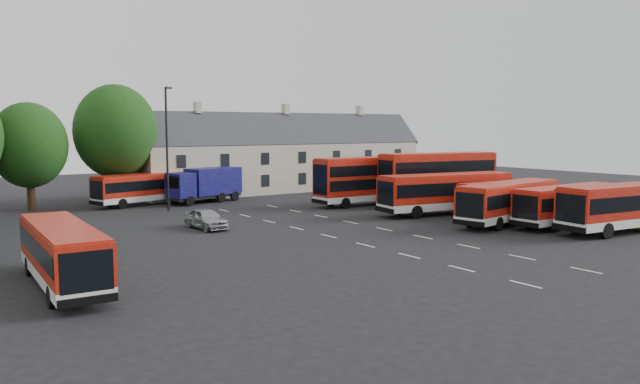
{
  "coord_description": "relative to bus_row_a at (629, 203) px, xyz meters",
  "views": [
    {
      "loc": [
        -24.55,
        -32.07,
        7.44
      ],
      "look_at": [
        4.05,
        8.79,
        2.2
      ],
      "focal_mm": 35.0,
      "sensor_mm": 36.0,
      "label": 1
    }
  ],
  "objects": [
    {
      "name": "bus_row_d",
      "position": [
        -0.26,
        10.18,
        -0.31
      ],
      "size": [
        10.19,
        2.56,
        2.87
      ],
      "rotation": [
        0.0,
        0.0,
        -0.02
      ],
      "color": "silver",
      "rests_on": "ground"
    },
    {
      "name": "box_truck",
      "position": [
        -17.31,
        33.05,
        -0.14
      ],
      "size": [
        8.06,
        4.27,
        3.37
      ],
      "rotation": [
        0.0,
        0.0,
        0.25
      ],
      "color": "black",
      "rests_on": "ground"
    },
    {
      "name": "terrace_houses",
      "position": [
        -4.5,
        38.73,
        1.83
      ],
      "size": [
        35.7,
        7.13,
        10.06
      ],
      "color": "beige",
      "rests_on": "ground"
    },
    {
      "name": "bus_row_a",
      "position": [
        0.0,
        0.0,
        0.0
      ],
      "size": [
        12.2,
        4.13,
        3.38
      ],
      "rotation": [
        0.0,
        0.0,
        -0.12
      ],
      "color": "silver",
      "rests_on": "ground"
    },
    {
      "name": "lane_markings",
      "position": [
        -16.0,
        10.73,
        -2.03
      ],
      "size": [
        5.15,
        33.8,
        0.01
      ],
      "color": "beige",
      "rests_on": "ground"
    },
    {
      "name": "bus_dd_south",
      "position": [
        0.37,
        18.93,
        0.78
      ],
      "size": [
        12.32,
        4.35,
        4.94
      ],
      "rotation": [
        0.0,
        0.0,
        -0.14
      ],
      "color": "silver",
      "rests_on": "ground"
    },
    {
      "name": "bus_row_c",
      "position": [
        -3.95,
        7.21,
        -0.12
      ],
      "size": [
        11.52,
        4.43,
        3.18
      ],
      "rotation": [
        0.0,
        0.0,
        0.17
      ],
      "color": "silver",
      "rests_on": "ground"
    },
    {
      "name": "lime_car",
      "position": [
        1.97,
        0.21,
        -1.44
      ],
      "size": [
        3.74,
        2.79,
        1.18
      ],
      "primitive_type": "imported",
      "rotation": [
        0.0,
        0.0,
        2.06
      ],
      "color": "#7EB31B",
      "rests_on": "ground"
    },
    {
      "name": "silver_car",
      "position": [
        -24.03,
        18.35,
        -1.28
      ],
      "size": [
        2.04,
        4.52,
        1.51
      ],
      "primitive_type": "imported",
      "rotation": [
        0.0,
        0.0,
        0.06
      ],
      "color": "#ABADB3",
      "rests_on": "ground"
    },
    {
      "name": "lamppost",
      "position": [
        -22.67,
        29.16,
        3.79
      ],
      "size": [
        0.75,
        0.49,
        10.9
      ],
      "rotation": [
        0.0,
        0.0,
        0.38
      ],
      "color": "black",
      "rests_on": "ground"
    },
    {
      "name": "bus_west",
      "position": [
        -36.55,
        6.75,
        -0.28
      ],
      "size": [
        2.88,
        10.43,
        2.92
      ],
      "rotation": [
        0.0,
        0.0,
        1.52
      ],
      "color": "silver",
      "rests_on": "ground"
    },
    {
      "name": "bus_dd_north",
      "position": [
        -5.29,
        22.58,
        0.55
      ],
      "size": [
        11.13,
        2.79,
        4.54
      ],
      "rotation": [
        0.0,
        0.0,
        -0.02
      ],
      "color": "silver",
      "rests_on": "ground"
    },
    {
      "name": "bus_north",
      "position": [
        -22.63,
        34.83,
        -0.25
      ],
      "size": [
        10.76,
        4.99,
        2.97
      ],
      "rotation": [
        0.0,
        0.0,
        0.26
      ],
      "color": "silver",
      "rests_on": "ground"
    },
    {
      "name": "ground",
      "position": [
        -18.5,
        8.73,
        -2.03
      ],
      "size": [
        140.0,
        140.0,
        0.0
      ],
      "primitive_type": "plane",
      "color": "black",
      "rests_on": "ground"
    },
    {
      "name": "bus_row_e",
      "position": [
        -3.99,
        13.74,
        0.03
      ],
      "size": [
        12.42,
        4.63,
        3.43
      ],
      "rotation": [
        0.0,
        0.0,
        -0.16
      ],
      "color": "silver",
      "rests_on": "ground"
    },
    {
      "name": "bus_row_b",
      "position": [
        -1.11,
        3.97,
        -0.23
      ],
      "size": [
        10.66,
        2.59,
        3.01
      ],
      "rotation": [
        0.0,
        0.0,
        0.01
      ],
      "color": "silver",
      "rests_on": "ground"
    }
  ]
}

